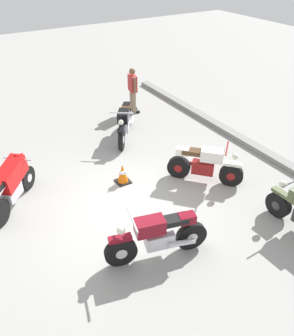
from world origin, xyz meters
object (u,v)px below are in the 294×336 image
at_px(motorcycle_black_cruiser, 125,123).
at_px(person_in_red_shirt, 133,88).
at_px(motorcycle_cream_vintage, 205,165).
at_px(motorcycle_red_sportbike, 11,183).
at_px(traffic_cone, 123,174).
at_px(motorcycle_maroon_cruiser, 158,236).

distance_m(motorcycle_black_cruiser, person_in_red_shirt, 2.03).
bearing_deg(person_in_red_shirt, motorcycle_cream_vintage, -85.33).
height_order(motorcycle_red_sportbike, traffic_cone, motorcycle_red_sportbike).
bearing_deg(motorcycle_black_cruiser, person_in_red_shirt, 179.03).
xyz_separation_m(person_in_red_shirt, traffic_cone, (3.73, -2.39, -0.64)).
bearing_deg(motorcycle_black_cruiser, motorcycle_red_sportbike, -31.74).
distance_m(motorcycle_red_sportbike, motorcycle_black_cruiser, 4.13).
distance_m(motorcycle_cream_vintage, motorcycle_red_sportbike, 4.70).
relative_size(motorcycle_red_sportbike, person_in_red_shirt, 1.00).
distance_m(person_in_red_shirt, traffic_cone, 4.48).
height_order(motorcycle_cream_vintage, motorcycle_maroon_cruiser, motorcycle_maroon_cruiser).
bearing_deg(traffic_cone, motorcycle_red_sportbike, -101.45).
xyz_separation_m(motorcycle_maroon_cruiser, motorcycle_black_cruiser, (-4.72, 1.79, 0.00)).
xyz_separation_m(motorcycle_red_sportbike, motorcycle_maroon_cruiser, (3.12, 2.02, -0.07)).
bearing_deg(motorcycle_cream_vintage, person_in_red_shirt, 130.18).
height_order(motorcycle_black_cruiser, person_in_red_shirt, person_in_red_shirt).
height_order(motorcycle_maroon_cruiser, traffic_cone, motorcycle_maroon_cruiser).
xyz_separation_m(motorcycle_cream_vintage, person_in_red_shirt, (-4.76, 0.56, 0.41)).
bearing_deg(traffic_cone, motorcycle_maroon_cruiser, -12.85).
bearing_deg(motorcycle_red_sportbike, motorcycle_maroon_cruiser, -106.26).
xyz_separation_m(motorcycle_cream_vintage, traffic_cone, (-1.03, -1.83, -0.23)).
bearing_deg(motorcycle_cream_vintage, motorcycle_black_cruiser, 148.18).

